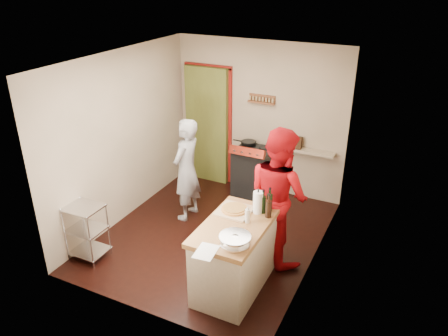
{
  "coord_description": "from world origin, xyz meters",
  "views": [
    {
      "loc": [
        2.55,
        -4.84,
        3.66
      ],
      "look_at": [
        0.19,
        0.0,
        1.15
      ],
      "focal_mm": 35.0,
      "sensor_mm": 36.0,
      "label": 1
    }
  ],
  "objects_px": {
    "person_red": "(279,195)",
    "person_stripe": "(186,170)",
    "wire_shelving": "(86,229)",
    "stove": "(253,172)",
    "island": "(235,255)"
  },
  "relations": [
    {
      "from": "island",
      "to": "person_stripe",
      "type": "height_order",
      "value": "person_stripe"
    },
    {
      "from": "wire_shelving",
      "to": "island",
      "type": "xyz_separation_m",
      "value": [
        2.05,
        0.3,
        0.04
      ]
    },
    {
      "from": "person_stripe",
      "to": "person_red",
      "type": "bearing_deg",
      "value": 78.34
    },
    {
      "from": "person_red",
      "to": "person_stripe",
      "type": "bearing_deg",
      "value": 20.98
    },
    {
      "from": "wire_shelving",
      "to": "person_red",
      "type": "distance_m",
      "value": 2.61
    },
    {
      "from": "person_stripe",
      "to": "island",
      "type": "bearing_deg",
      "value": 49.25
    },
    {
      "from": "stove",
      "to": "person_red",
      "type": "relative_size",
      "value": 0.54
    },
    {
      "from": "person_stripe",
      "to": "stove",
      "type": "bearing_deg",
      "value": 150.08
    },
    {
      "from": "stove",
      "to": "wire_shelving",
      "type": "relative_size",
      "value": 1.26
    },
    {
      "from": "wire_shelving",
      "to": "person_stripe",
      "type": "xyz_separation_m",
      "value": [
        0.67,
        1.53,
        0.37
      ]
    },
    {
      "from": "stove",
      "to": "island",
      "type": "bearing_deg",
      "value": -72.65
    },
    {
      "from": "person_stripe",
      "to": "person_red",
      "type": "height_order",
      "value": "person_red"
    },
    {
      "from": "stove",
      "to": "person_red",
      "type": "xyz_separation_m",
      "value": [
        0.95,
        -1.45,
        0.48
      ]
    },
    {
      "from": "wire_shelving",
      "to": "stove",
      "type": "bearing_deg",
      "value": 63.15
    },
    {
      "from": "stove",
      "to": "person_stripe",
      "type": "bearing_deg",
      "value": -120.78
    }
  ]
}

